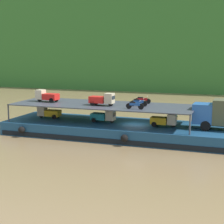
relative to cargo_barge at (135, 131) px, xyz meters
name	(u,v)px	position (x,y,z in m)	size (l,w,h in m)	color
ground_plane	(135,137)	(0.00, 0.02, -0.75)	(400.00, 400.00, 0.00)	olive
hillside_far_bank	(199,13)	(0.00, 58.58, 17.82)	(148.89, 31.45, 32.97)	#33702D
cargo_barge	(135,131)	(0.00, 0.00, 0.00)	(29.58, 8.27, 1.50)	navy
cargo_rack	(103,105)	(-3.80, 0.02, 2.69)	(20.38, 6.87, 2.00)	#383D47
mini_truck_lower_stern	(49,112)	(-10.74, 0.21, 1.44)	(2.79, 1.28, 1.38)	gold
mini_truck_lower_aft	(104,116)	(-3.69, -0.02, 1.44)	(2.78, 1.26, 1.38)	teal
mini_truck_lower_mid	(164,120)	(3.24, -0.26, 1.44)	(2.74, 1.20, 1.38)	gold
mini_truck_upper_stern	(47,96)	(-10.79, -0.09, 3.44)	(2.79, 1.29, 1.38)	red
mini_truck_upper_mid	(102,99)	(-3.56, -0.76, 3.44)	(2.78, 1.27, 1.38)	red
motorcycle_upper_port	(135,105)	(0.48, -2.04, 3.18)	(1.90, 0.55, 0.87)	black
motorcycle_upper_centre	(138,102)	(0.32, 0.02, 3.18)	(1.90, 0.55, 0.87)	black
motorcycle_upper_stbd	(142,100)	(0.21, 2.08, 3.18)	(1.90, 0.55, 0.87)	black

